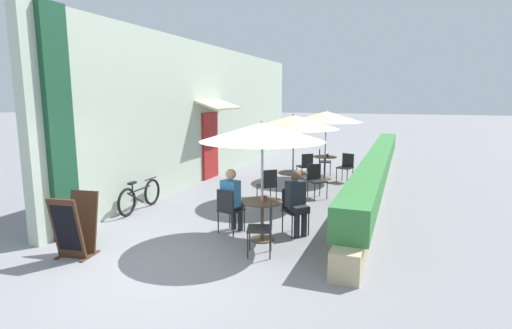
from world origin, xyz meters
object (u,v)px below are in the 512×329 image
object	(u,v)px
patio_umbrella_far	(326,117)
menu_board	(75,226)
cafe_chair_near_right	(229,207)
cafe_chair_near_back	(264,225)
cafe_chair_mid_left	(268,184)
bicycle_leaning	(140,196)
seated_patron_near_right	(232,198)
coffee_cup_far	(328,155)
coffee_cup_mid	(291,172)
patio_table_near	(262,212)
cafe_chair_far_right	(306,165)
seated_patron_near_left	(297,200)
cafe_chair_mid_right	(316,178)
patio_umbrella_mid	(294,122)
cafe_chair_far_back	(346,165)
coffee_cup_near	(265,198)
patio_umbrella_near	(262,132)
cafe_chair_near_left	(294,207)
cafe_chair_far_left	(323,160)
patio_table_far	(325,163)
patio_table_mid	(293,181)

from	to	relation	value
patio_umbrella_far	menu_board	bearing A→B (deg)	-108.92
cafe_chair_near_right	cafe_chair_near_back	xyz separation A→B (m)	(0.98, -0.75, 0.00)
cafe_chair_mid_left	bicycle_leaning	size ratio (longest dim) A/B	0.53
seated_patron_near_right	coffee_cup_far	bearing A→B (deg)	95.78
cafe_chair_mid_left	coffee_cup_mid	world-z (taller)	cafe_chair_mid_left
cafe_chair_near_right	patio_table_near	bearing A→B (deg)	6.15
cafe_chair_far_right	coffee_cup_far	size ratio (longest dim) A/B	9.67
seated_patron_near_left	cafe_chair_mid_right	size ratio (longest dim) A/B	1.44
seated_patron_near_right	patio_umbrella_mid	xyz separation A→B (m)	(0.46, 2.68, 1.30)
seated_patron_near_left	cafe_chair_far_back	xyz separation A→B (m)	(0.19, 5.21, -0.17)
cafe_chair_near_right	cafe_chair_far_back	distance (m)	5.78
patio_table_near	bicycle_leaning	distance (m)	3.39
patio_table_near	patio_umbrella_mid	bearing A→B (deg)	94.34
coffee_cup_near	cafe_chair_near_right	bearing A→B (deg)	177.60
coffee_cup_far	patio_table_near	bearing A→B (deg)	-90.98
patio_umbrella_near	cafe_chair_near_left	distance (m)	1.63
patio_umbrella_far	cafe_chair_near_right	bearing A→B (deg)	-97.10
patio_umbrella_mid	bicycle_leaning	bearing A→B (deg)	-146.15
seated_patron_near_right	cafe_chair_far_left	xyz separation A→B (m)	(0.49, 6.35, -0.17)
cafe_chair_near_right	cafe_chair_mid_right	xyz separation A→B (m)	(0.97, 3.32, 0.00)
coffee_cup_mid	cafe_chair_near_back	bearing A→B (deg)	-81.74
cafe_chair_mid_left	coffee_cup_far	xyz separation A→B (m)	(0.80, 3.46, 0.26)
coffee_cup_mid	cafe_chair_far_back	size ratio (longest dim) A/B	0.10
coffee_cup_far	bicycle_leaning	size ratio (longest dim) A/B	0.05
seated_patron_near_right	cafe_chair_near_back	distance (m)	1.30
patio_table_far	patio_umbrella_far	distance (m)	1.47
patio_table_near	coffee_cup_mid	size ratio (longest dim) A/B	8.20
patio_umbrella_near	cafe_chair_far_left	xyz separation A→B (m)	(-0.19, 6.55, -1.47)
cafe_chair_far_left	cafe_chair_far_back	distance (m)	1.24
coffee_cup_mid	cafe_chair_far_right	size ratio (longest dim) A/B	0.10
cafe_chair_mid_right	cafe_chair_far_right	xyz separation A→B (m)	(-0.74, 1.93, 0.00)
cafe_chair_near_back	patio_umbrella_mid	xyz separation A→B (m)	(-0.49, 3.54, 1.47)
patio_table_mid	coffee_cup_far	size ratio (longest dim) A/B	8.20
menu_board	patio_umbrella_far	bearing A→B (deg)	63.77
patio_table_near	cafe_chair_far_right	xyz separation A→B (m)	(-0.48, 5.35, -0.00)
cafe_chair_mid_left	patio_table_far	xyz separation A→B (m)	(0.71, 3.51, 0.00)
cafe_chair_near_left	patio_table_far	world-z (taller)	cafe_chair_near_left
seated_patron_near_left	patio_umbrella_far	distance (m)	5.55
cafe_chair_near_left	cafe_chair_far_left	size ratio (longest dim) A/B	1.00
coffee_cup_mid	patio_table_far	bearing A→B (deg)	85.82
patio_umbrella_mid	menu_board	size ratio (longest dim) A/B	2.14
cafe_chair_mid_right	patio_table_far	distance (m)	2.46
patio_table_mid	patio_table_near	bearing A→B (deg)	-85.66
patio_table_near	cafe_chair_near_back	distance (m)	0.71
seated_patron_near_left	coffee_cup_mid	bearing A→B (deg)	-118.11
coffee_cup_near	patio_table_mid	size ratio (longest dim) A/B	0.12
cafe_chair_near_left	seated_patron_near_right	bearing A→B (deg)	-28.26
patio_umbrella_near	cafe_chair_far_back	bearing A→B (deg)	82.95
patio_table_near	cafe_chair_mid_right	xyz separation A→B (m)	(0.26, 3.41, -0.00)
patio_umbrella_far	cafe_chair_far_back	bearing A→B (deg)	-13.74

